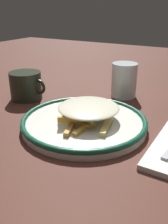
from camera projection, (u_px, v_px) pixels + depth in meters
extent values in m
plane|color=#48251C|center=(84.00, 126.00, 0.60)|extent=(2.60, 2.60, 0.00)
cylinder|color=silver|center=(84.00, 123.00, 0.60)|extent=(0.29, 0.29, 0.02)
torus|color=#124E36|center=(84.00, 120.00, 0.59)|extent=(0.30, 0.30, 0.01)
cube|color=gold|center=(99.00, 109.00, 0.64)|extent=(0.06, 0.07, 0.01)
cube|color=#E8C066|center=(82.00, 124.00, 0.56)|extent=(0.06, 0.04, 0.01)
cube|color=#BF833B|center=(82.00, 112.00, 0.59)|extent=(0.07, 0.02, 0.01)
cube|color=#CA892F|center=(95.00, 104.00, 0.64)|extent=(0.06, 0.03, 0.01)
cube|color=#C5853D|center=(72.00, 128.00, 0.54)|extent=(0.03, 0.07, 0.01)
cube|color=gold|center=(81.00, 112.00, 0.62)|extent=(0.07, 0.03, 0.01)
cube|color=#EAB049|center=(90.00, 111.00, 0.63)|extent=(0.04, 0.06, 0.01)
cube|color=gold|center=(79.00, 115.00, 0.57)|extent=(0.09, 0.04, 0.01)
cube|color=gold|center=(84.00, 128.00, 0.55)|extent=(0.01, 0.08, 0.01)
cube|color=#CB8D48|center=(89.00, 118.00, 0.59)|extent=(0.06, 0.08, 0.01)
cube|color=gold|center=(75.00, 119.00, 0.55)|extent=(0.06, 0.05, 0.01)
cube|color=#DFBD64|center=(106.00, 127.00, 0.55)|extent=(0.03, 0.08, 0.01)
cube|color=#E3B268|center=(107.00, 121.00, 0.57)|extent=(0.03, 0.07, 0.01)
cube|color=#D4843B|center=(74.00, 111.00, 0.60)|extent=(0.06, 0.05, 0.01)
ellipsoid|color=#EDE9CB|center=(89.00, 107.00, 0.58)|extent=(0.20, 0.20, 0.02)
cube|color=#295B2A|center=(73.00, 110.00, 0.56)|extent=(0.00, 0.00, 0.00)
cube|color=#257231|center=(83.00, 111.00, 0.56)|extent=(0.00, 0.00, 0.00)
cube|color=#235D2C|center=(85.00, 108.00, 0.57)|extent=(0.00, 0.00, 0.00)
cube|color=#257419|center=(81.00, 105.00, 0.59)|extent=(0.00, 0.00, 0.00)
cube|color=#235C2C|center=(86.00, 106.00, 0.58)|extent=(0.00, 0.00, 0.00)
cube|color=#227532|center=(103.00, 106.00, 0.58)|extent=(0.00, 0.00, 0.00)
cube|color=#2B7437|center=(75.00, 108.00, 0.57)|extent=(0.00, 0.00, 0.00)
cylinder|color=silver|center=(124.00, 80.00, 0.78)|extent=(0.08, 0.08, 0.11)
cylinder|color=black|center=(26.00, 86.00, 0.76)|extent=(0.10, 0.10, 0.08)
torus|color=black|center=(39.00, 87.00, 0.74)|extent=(0.05, 0.01, 0.05)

